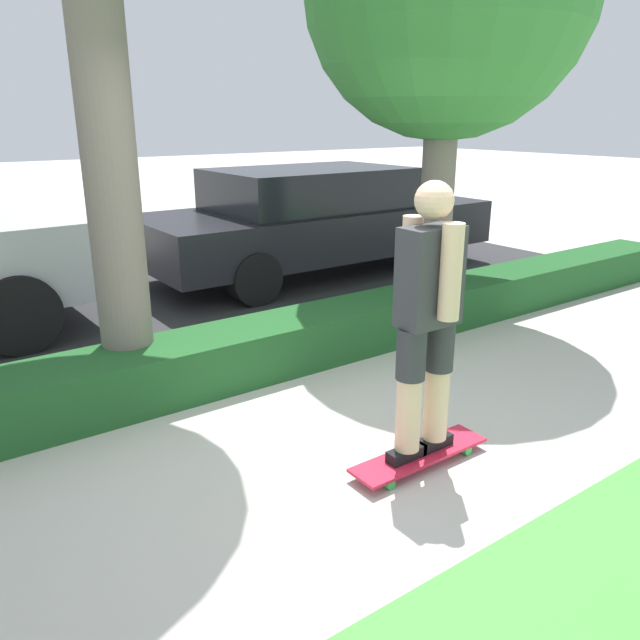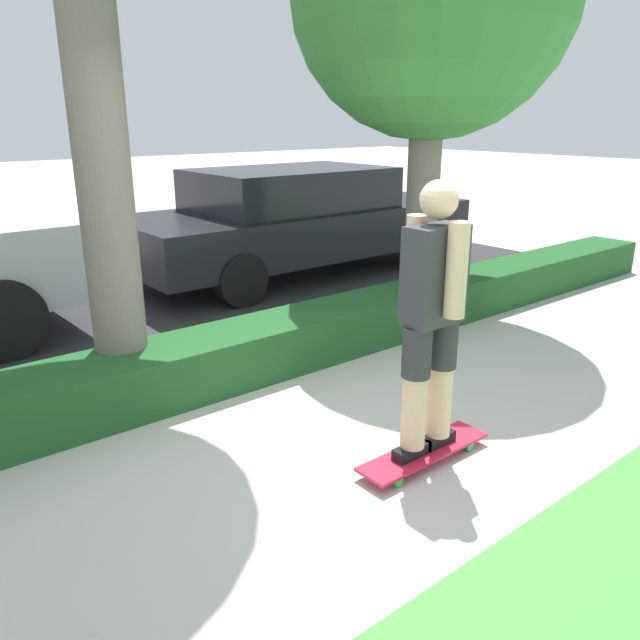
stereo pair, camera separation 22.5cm
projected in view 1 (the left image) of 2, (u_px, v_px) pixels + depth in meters
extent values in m
plane|color=#BCB7AD|center=(363.00, 461.00, 3.88)|extent=(60.00, 60.00, 0.00)
cube|color=#2D2D30|center=(129.00, 303.00, 7.12)|extent=(12.35, 5.00, 0.01)
cube|color=#1E5123|center=(238.00, 354.00, 5.05)|extent=(12.35, 0.60, 0.42)
cube|color=red|center=(420.00, 454.00, 3.82)|extent=(0.96, 0.24, 0.02)
cylinder|color=green|center=(467.00, 450.00, 3.94)|extent=(0.06, 0.04, 0.06)
cylinder|color=green|center=(446.00, 439.00, 4.08)|extent=(0.06, 0.04, 0.06)
cylinder|color=green|center=(390.00, 484.00, 3.58)|extent=(0.06, 0.04, 0.06)
cylinder|color=green|center=(370.00, 470.00, 3.72)|extent=(0.06, 0.04, 0.06)
cube|color=black|center=(406.00, 454.00, 3.74)|extent=(0.26, 0.09, 0.07)
cylinder|color=beige|center=(409.00, 390.00, 3.61)|extent=(0.15, 0.15, 0.76)
cylinder|color=#2D2D33|center=(411.00, 354.00, 3.54)|extent=(0.17, 0.17, 0.30)
cube|color=black|center=(434.00, 442.00, 3.87)|extent=(0.26, 0.09, 0.07)
cylinder|color=beige|center=(438.00, 381.00, 3.74)|extent=(0.15, 0.15, 0.76)
cylinder|color=#2D2D33|center=(440.00, 345.00, 3.67)|extent=(0.17, 0.17, 0.30)
cube|color=#333338|center=(430.00, 277.00, 3.47)|extent=(0.36, 0.20, 0.56)
cylinder|color=beige|center=(451.00, 272.00, 3.33)|extent=(0.12, 0.12, 0.53)
cylinder|color=beige|center=(411.00, 262.00, 3.57)|extent=(0.12, 0.12, 0.53)
sphere|color=beige|center=(434.00, 200.00, 3.34)|extent=(0.21, 0.21, 0.21)
cylinder|color=#70665B|center=(110.00, 167.00, 4.29)|extent=(0.38, 0.38, 3.41)
cylinder|color=#70665B|center=(437.00, 204.00, 6.23)|extent=(0.33, 0.33, 2.41)
cylinder|color=black|center=(19.00, 314.00, 5.55)|extent=(0.72, 0.23, 0.72)
cube|color=black|center=(318.00, 229.00, 8.39)|extent=(4.80, 1.85, 0.58)
cube|color=black|center=(309.00, 188.00, 8.14)|extent=(2.50, 1.63, 0.52)
cylinder|color=black|center=(441.00, 247.00, 8.65)|extent=(0.61, 0.22, 0.61)
cylinder|color=black|center=(363.00, 230.00, 9.97)|extent=(0.61, 0.22, 0.61)
cylinder|color=black|center=(255.00, 278.00, 7.00)|extent=(0.61, 0.22, 0.61)
cylinder|color=black|center=(191.00, 253.00, 8.31)|extent=(0.61, 0.22, 0.61)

